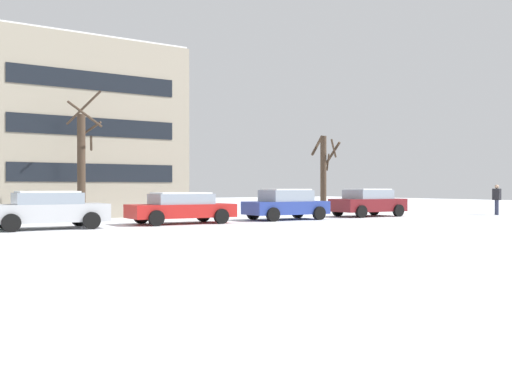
% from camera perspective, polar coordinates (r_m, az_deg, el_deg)
% --- Properties ---
extents(ground_plane, '(120.00, 120.00, 0.00)m').
position_cam_1_polar(ground_plane, '(13.71, -22.71, -6.06)').
color(ground_plane, white).
extents(parked_car_silver, '(4.31, 2.24, 1.41)m').
position_cam_1_polar(parked_car_silver, '(22.63, -19.96, -1.63)').
color(parked_car_silver, silver).
rests_on(parked_car_silver, ground).
extents(parked_car_red, '(4.53, 2.18, 1.33)m').
position_cam_1_polar(parked_car_red, '(24.51, -7.43, -1.53)').
color(parked_car_red, red).
rests_on(parked_car_red, ground).
extents(parked_car_blue, '(4.04, 2.15, 1.47)m').
position_cam_1_polar(parked_car_blue, '(27.31, 2.99, -1.21)').
color(parked_car_blue, '#283D93').
rests_on(parked_car_blue, ground).
extents(parked_car_maroon, '(3.99, 2.25, 1.47)m').
position_cam_1_polar(parked_car_maroon, '(30.96, 11.04, -1.01)').
color(parked_car_maroon, maroon).
rests_on(parked_car_maroon, ground).
extents(pedestrian_crossing, '(0.34, 0.44, 1.69)m').
position_cam_1_polar(pedestrian_crossing, '(34.62, 22.75, -0.49)').
color(pedestrian_crossing, '#2D334C').
rests_on(pedestrian_crossing, ground).
extents(tree_far_mid, '(1.53, 1.62, 4.62)m').
position_cam_1_polar(tree_far_mid, '(33.74, 6.75, 2.07)').
color(tree_far_mid, '#423326').
rests_on(tree_far_mid, ground).
extents(tree_far_right, '(1.89, 1.92, 6.04)m').
position_cam_1_polar(tree_far_right, '(26.91, -16.88, 2.76)').
color(tree_far_right, '#423326').
rests_on(tree_far_right, ground).
extents(building_far_right, '(10.28, 8.47, 9.13)m').
position_cam_1_polar(building_far_right, '(33.57, -17.81, 5.61)').
color(building_far_right, '#9E937F').
rests_on(building_far_right, ground).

